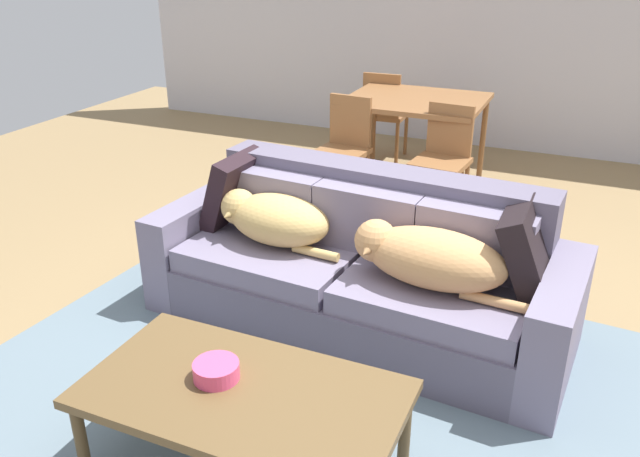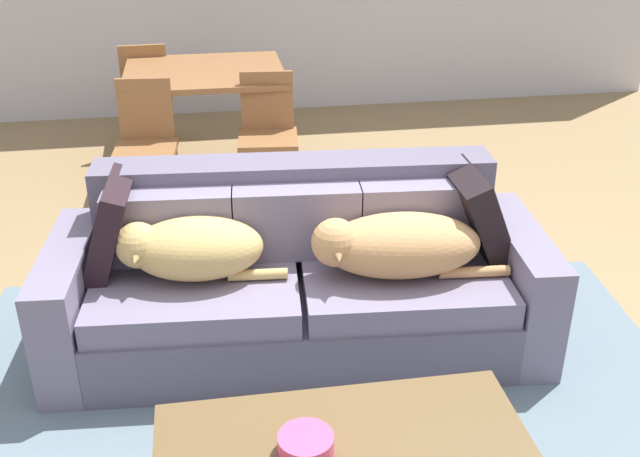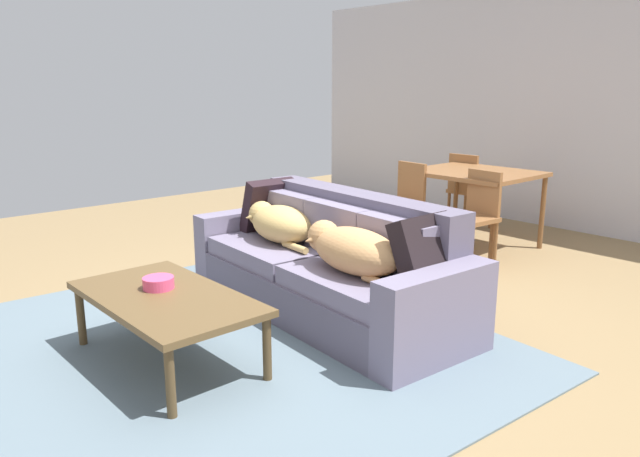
{
  "view_description": "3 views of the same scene",
  "coord_description": "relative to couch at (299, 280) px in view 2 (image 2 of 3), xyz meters",
  "views": [
    {
      "loc": [
        1.09,
        -2.84,
        2.04
      ],
      "look_at": [
        -0.24,
        0.2,
        0.55
      ],
      "focal_mm": 36.64,
      "sensor_mm": 36.0,
      "label": 1
    },
    {
      "loc": [
        -0.39,
        -2.9,
        2.19
      ],
      "look_at": [
        0.09,
        0.11,
        0.65
      ],
      "focal_mm": 42.09,
      "sensor_mm": 36.0,
      "label": 2
    },
    {
      "loc": [
        3.06,
        -2.62,
        1.62
      ],
      "look_at": [
        -0.18,
        0.28,
        0.58
      ],
      "focal_mm": 33.84,
      "sensor_mm": 36.0,
      "label": 3
    }
  ],
  "objects": [
    {
      "name": "throw_pillow_by_left_arm",
      "position": [
        -0.87,
        0.11,
        0.31
      ],
      "size": [
        0.26,
        0.46,
        0.46
      ],
      "primitive_type": "cube",
      "rotation": [
        0.0,
        0.31,
        -0.05
      ],
      "color": "black",
      "rests_on": "couch"
    },
    {
      "name": "dog_on_left_cushion",
      "position": [
        -0.51,
        -0.06,
        0.25
      ],
      "size": [
        0.76,
        0.42,
        0.28
      ],
      "rotation": [
        0.0,
        0.0,
        -0.07
      ],
      "color": "tan",
      "rests_on": "couch"
    },
    {
      "name": "dining_chair_near_left",
      "position": [
        -0.79,
        1.73,
        0.15
      ],
      "size": [
        0.43,
        0.43,
        0.86
      ],
      "rotation": [
        0.0,
        0.0,
        -0.08
      ],
      "color": "#905E36",
      "rests_on": "ground"
    },
    {
      "name": "dog_on_right_cushion",
      "position": [
        0.42,
        -0.19,
        0.26
      ],
      "size": [
        0.9,
        0.42,
        0.29
      ],
      "rotation": [
        0.0,
        0.0,
        -0.07
      ],
      "color": "tan",
      "rests_on": "couch"
    },
    {
      "name": "ground_plane",
      "position": [
        -0.0,
        -0.21,
        -0.33
      ],
      "size": [
        10.0,
        10.0,
        0.0
      ],
      "primitive_type": "plane",
      "color": "#91754D"
    },
    {
      "name": "bowl_on_coffee_table",
      "position": [
        -0.15,
        -1.26,
        0.13
      ],
      "size": [
        0.19,
        0.19,
        0.07
      ],
      "primitive_type": "cylinder",
      "color": "#EA4C7F",
      "rests_on": "coffee_table"
    },
    {
      "name": "dining_chair_near_right",
      "position": [
        0.03,
        1.76,
        0.16
      ],
      "size": [
        0.44,
        0.44,
        0.86
      ],
      "rotation": [
        0.0,
        0.0,
        -0.1
      ],
      "color": "#905E36",
      "rests_on": "ground"
    },
    {
      "name": "dining_table",
      "position": [
        -0.37,
        2.32,
        0.37
      ],
      "size": [
        1.15,
        0.98,
        0.77
      ],
      "color": "#905E36",
      "rests_on": "ground"
    },
    {
      "name": "couch",
      "position": [
        0.0,
        0.0,
        0.0
      ],
      "size": [
        2.39,
        1.04,
        0.85
      ],
      "rotation": [
        0.0,
        0.0,
        -0.07
      ],
      "color": "slate",
      "rests_on": "ground"
    },
    {
      "name": "dining_chair_far_left",
      "position": [
        -0.84,
        2.89,
        0.16
      ],
      "size": [
        0.41,
        0.41,
        0.86
      ],
      "rotation": [
        0.0,
        0.0,
        3.18
      ],
      "color": "#905E36",
      "rests_on": "ground"
    },
    {
      "name": "throw_pillow_by_right_arm",
      "position": [
        0.87,
        -0.01,
        0.3
      ],
      "size": [
        0.29,
        0.43,
        0.45
      ],
      "primitive_type": "cube",
      "rotation": [
        0.0,
        -0.4,
        -0.01
      ],
      "color": "black",
      "rests_on": "couch"
    }
  ]
}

